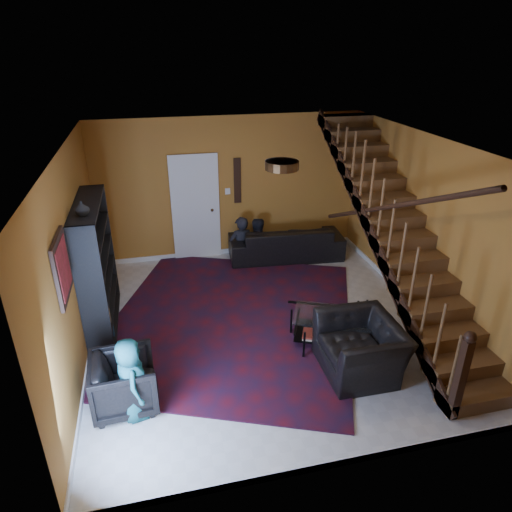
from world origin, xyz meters
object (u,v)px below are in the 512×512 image
Objects in this scene: sofa at (286,242)px; armchair_right at (360,347)px; armchair_left at (125,383)px; coffee_table at (332,326)px; bookshelf at (98,269)px.

armchair_right is at bearing 93.86° from sofa.
armchair_left is 0.59× the size of coffee_table.
sofa is at bearing 179.28° from armchair_right.
sofa is (3.45, 1.70, -0.63)m from bookshelf.
armchair_right reaches higher than coffee_table.
coffee_table is (-0.16, -2.93, -0.09)m from sofa.
bookshelf is 1.80× the size of armchair_right.
sofa is at bearing 86.86° from coffee_table.
armchair_right is 0.85× the size of coffee_table.
armchair_left is 3.01m from coffee_table.
sofa is at bearing -44.05° from armchair_left.
sofa is 3.64m from armchair_right.
sofa is 1.75× the size of coffee_table.
armchair_right is at bearing -81.58° from coffee_table.
bookshelf is at bearing -119.53° from armchair_right.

